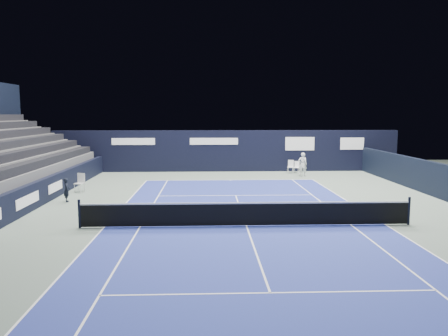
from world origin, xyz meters
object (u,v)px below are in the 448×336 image
object	(u,v)px
folding_chair_back_b	(297,166)
tennis_net	(247,213)
folding_chair_back_a	(291,166)
tennis_player	(303,164)
line_judge_chair	(80,181)

from	to	relation	value
folding_chair_back_b	tennis_net	size ratio (longest dim) A/B	0.07
folding_chair_back_b	tennis_net	distance (m)	16.17
folding_chair_back_a	tennis_player	distance (m)	1.72
folding_chair_back_b	line_judge_chair	bearing A→B (deg)	-126.91
folding_chair_back_a	tennis_net	xyz separation A→B (m)	(-4.65, -15.25, -0.03)
tennis_net	tennis_player	xyz separation A→B (m)	(5.18, 13.64, 0.32)
folding_chair_back_a	folding_chair_back_b	bearing A→B (deg)	29.04
line_judge_chair	tennis_player	xyz separation A→B (m)	(13.79, 5.76, 0.24)
folding_chair_back_a	folding_chair_back_b	size ratio (longest dim) A/B	1.11
tennis_net	tennis_player	bearing A→B (deg)	69.21
folding_chair_back_a	line_judge_chair	xyz separation A→B (m)	(-13.27, -7.37, 0.05)
folding_chair_back_a	folding_chair_back_b	world-z (taller)	folding_chair_back_a
line_judge_chair	folding_chair_back_a	bearing A→B (deg)	45.12
line_judge_chair	tennis_player	world-z (taller)	tennis_player
folding_chair_back_b	tennis_player	world-z (taller)	tennis_player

